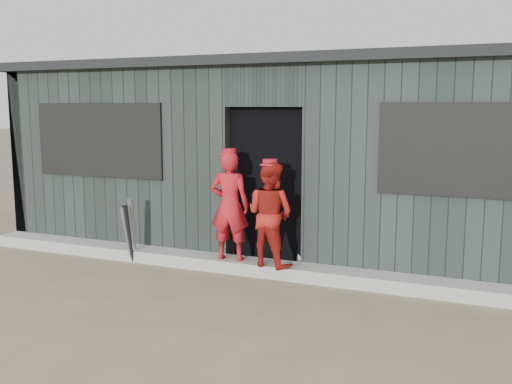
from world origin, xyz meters
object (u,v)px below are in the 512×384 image
at_px(bat_right, 129,234).
at_px(player_grey_back, 312,216).
at_px(dugout, 301,156).
at_px(player_red_right, 270,214).
at_px(player_red_left, 230,206).
at_px(bat_mid, 127,234).
at_px(bat_left, 133,229).

height_order(bat_right, player_grey_back, player_grey_back).
distance_m(player_grey_back, dugout, 1.42).
relative_size(player_red_right, dugout, 0.15).
height_order(player_red_left, dugout, dugout).
height_order(bat_right, player_red_left, player_red_left).
height_order(bat_mid, player_red_right, player_red_right).
bearing_deg(bat_left, player_grey_back, 15.82).
bearing_deg(bat_mid, player_red_right, 3.76).
height_order(bat_left, dugout, dugout).
height_order(bat_left, bat_right, bat_left).
height_order(bat_right, player_red_right, player_red_right).
relative_size(player_grey_back, dugout, 0.16).
bearing_deg(player_red_right, player_grey_back, -102.36).
distance_m(bat_mid, player_red_right, 1.95).
distance_m(player_red_left, player_red_right, 0.56).
relative_size(bat_mid, bat_right, 0.99).
distance_m(player_red_right, dugout, 1.88).
height_order(bat_mid, player_red_left, player_red_left).
distance_m(player_red_right, player_grey_back, 0.73).
bearing_deg(player_grey_back, player_red_left, 7.62).
xyz_separation_m(bat_mid, player_red_left, (1.36, 0.19, 0.43)).
height_order(bat_left, player_grey_back, player_grey_back).
xyz_separation_m(player_red_left, player_grey_back, (0.87, 0.57, -0.16)).
bearing_deg(dugout, bat_right, -130.87).
xyz_separation_m(bat_mid, player_red_right, (1.91, 0.13, 0.38)).
distance_m(bat_right, player_red_right, 1.92).
height_order(player_red_right, dugout, dugout).
height_order(player_red_left, player_grey_back, player_red_left).
xyz_separation_m(bat_right, player_grey_back, (2.20, 0.77, 0.27)).
relative_size(bat_mid, player_red_right, 0.63).
bearing_deg(bat_left, bat_mid, -89.39).
bearing_deg(player_red_left, bat_right, -0.46).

